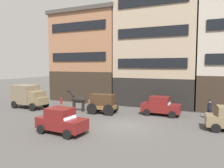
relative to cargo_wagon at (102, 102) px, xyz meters
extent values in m
plane|color=#4C4947|center=(3.74, -3.31, -1.15)|extent=(120.00, 120.00, 0.00)
cube|color=#33281E|center=(-5.87, 7.16, 0.88)|extent=(9.59, 5.10, 4.05)
cube|color=#9E6B4C|center=(-5.87, 7.16, 6.77)|extent=(9.59, 5.10, 7.73)
cube|color=#47423D|center=(-5.87, 7.16, 10.89)|extent=(10.09, 5.60, 0.50)
cube|color=black|center=(-5.87, 4.55, 4.84)|extent=(8.06, 0.12, 1.10)
cube|color=black|center=(-5.87, 4.55, 8.70)|extent=(8.06, 0.12, 1.10)
cube|color=black|center=(3.74, 7.16, 0.56)|extent=(9.33, 5.10, 3.41)
cube|color=tan|center=(3.74, 7.16, 7.38)|extent=(9.33, 5.10, 10.24)
cube|color=black|center=(3.74, 4.55, 3.97)|extent=(7.84, 0.12, 1.10)
cube|color=black|center=(3.74, 4.55, 7.38)|extent=(7.84, 0.12, 1.10)
cube|color=black|center=(3.74, 4.55, 10.79)|extent=(7.84, 0.12, 1.10)
cube|color=brown|center=(0.05, 0.00, -0.45)|extent=(2.78, 1.47, 0.36)
cube|color=#3D2819|center=(0.05, 0.00, 0.28)|extent=(2.36, 1.25, 1.10)
cube|color=brown|center=(-1.09, -0.07, 0.03)|extent=(0.47, 1.06, 0.50)
cylinder|color=black|center=(-0.80, -0.76, -0.60)|extent=(1.10, 0.15, 1.10)
cylinder|color=black|center=(-0.89, 0.65, -0.60)|extent=(1.10, 0.15, 1.10)
cylinder|color=black|center=(0.99, -0.65, -0.60)|extent=(1.10, 0.15, 1.10)
cylinder|color=black|center=(0.90, 0.77, -0.60)|extent=(1.10, 0.15, 1.10)
ellipsoid|color=black|center=(-2.85, 0.00, 0.10)|extent=(1.73, 0.71, 0.70)
cylinder|color=black|center=(-3.57, -0.04, 0.70)|extent=(0.68, 0.36, 0.76)
ellipsoid|color=black|center=(-3.97, -0.07, 1.00)|extent=(0.57, 0.28, 0.30)
cylinder|color=black|center=(-2.04, 0.05, -0.05)|extent=(0.27, 0.12, 0.65)
cylinder|color=black|center=(-3.39, -0.21, -0.67)|extent=(0.14, 0.14, 0.95)
cylinder|color=black|center=(-3.41, 0.15, -0.67)|extent=(0.14, 0.14, 0.95)
cylinder|color=black|center=(-2.29, -0.14, -0.67)|extent=(0.14, 0.14, 0.95)
cylinder|color=black|center=(-2.31, 0.22, -0.67)|extent=(0.14, 0.14, 0.95)
cube|color=#7A6B4C|center=(-7.74, -1.03, 0.12)|extent=(1.55, 1.82, 1.50)
cube|color=#7A6B4C|center=(-7.04, -1.09, -0.18)|extent=(1.03, 1.52, 0.80)
cube|color=#756651|center=(-9.53, -0.87, 0.42)|extent=(2.96, 2.14, 2.10)
cube|color=silver|center=(-7.29, -1.07, 0.37)|extent=(0.31, 1.37, 0.64)
cylinder|color=black|center=(-7.21, -0.12, -0.73)|extent=(0.86, 0.29, 0.84)
cylinder|color=black|center=(-7.38, -2.02, -0.73)|extent=(0.86, 0.29, 0.84)
cylinder|color=black|center=(-10.20, 0.14, -0.73)|extent=(0.86, 0.29, 0.84)
cylinder|color=black|center=(-10.37, -1.75, -0.73)|extent=(0.86, 0.29, 0.84)
cube|color=maroon|center=(5.56, 1.78, -0.42)|extent=(3.71, 1.63, 0.80)
cube|color=maroon|center=(5.41, 1.78, 0.33)|extent=(1.81, 1.45, 0.70)
cube|color=silver|center=(6.26, 1.79, 0.20)|extent=(0.34, 1.31, 0.56)
cylinder|color=black|center=(6.75, 2.63, -0.82)|extent=(0.66, 0.18, 0.66)
cylinder|color=black|center=(6.76, 0.95, -0.82)|extent=(0.66, 0.18, 0.66)
cylinder|color=black|center=(4.35, 2.61, -0.82)|extent=(0.66, 0.18, 0.66)
cylinder|color=black|center=(4.36, 0.93, -0.82)|extent=(0.66, 0.18, 0.66)
cube|color=maroon|center=(0.26, -6.89, -0.42)|extent=(3.80, 1.86, 0.80)
cube|color=maroon|center=(0.11, -6.88, 0.33)|extent=(1.90, 1.56, 0.70)
cube|color=silver|center=(0.96, -6.94, 0.20)|extent=(0.43, 1.33, 0.56)
cylinder|color=black|center=(1.52, -6.14, -0.82)|extent=(0.67, 0.23, 0.66)
cylinder|color=black|center=(1.40, -7.81, -0.82)|extent=(0.67, 0.23, 0.66)
cylinder|color=black|center=(-0.88, -5.96, -0.82)|extent=(0.67, 0.23, 0.66)
cylinder|color=black|center=(-1.00, -7.64, -0.82)|extent=(0.67, 0.23, 0.66)
cylinder|color=black|center=(10.20, -0.50, -0.82)|extent=(0.67, 0.25, 0.66)
cylinder|color=black|center=(10.37, -2.17, -0.82)|extent=(0.67, 0.25, 0.66)
cylinder|color=black|center=(9.80, 1.99, -0.72)|extent=(0.16, 0.16, 0.85)
cylinder|color=black|center=(10.00, 1.99, -0.72)|extent=(0.16, 0.16, 0.85)
cylinder|color=black|center=(9.90, 1.99, 0.01)|extent=(0.45, 0.45, 0.62)
sphere|color=tan|center=(9.90, 1.99, 0.45)|extent=(0.22, 0.22, 0.22)
cylinder|color=black|center=(9.90, 1.99, 0.55)|extent=(0.28, 0.28, 0.02)
cylinder|color=black|center=(9.90, 1.99, 0.60)|extent=(0.18, 0.18, 0.09)
cylinder|color=maroon|center=(-7.13, 2.59, -0.80)|extent=(0.24, 0.24, 0.70)
sphere|color=maroon|center=(-7.13, 2.59, -0.43)|extent=(0.22, 0.22, 0.22)
camera|label=1|loc=(9.87, -19.24, 3.73)|focal=34.70mm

